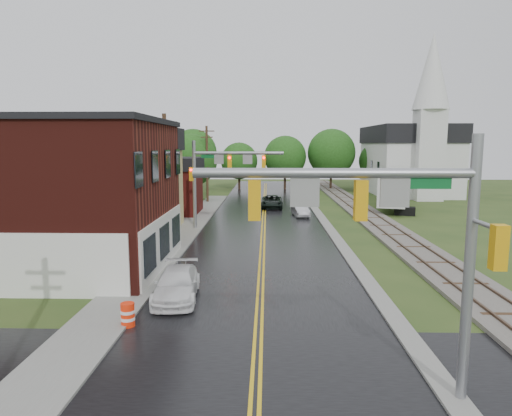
{
  "coord_description": "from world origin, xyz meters",
  "views": [
    {
      "loc": [
        0.31,
        -9.7,
        6.95
      ],
      "look_at": [
        -0.29,
        14.67,
        3.5
      ],
      "focal_mm": 32.0,
      "sensor_mm": 36.0,
      "label": 1
    }
  ],
  "objects_px": {
    "tree_left_c": "(138,166)",
    "semi_trailer": "(393,188)",
    "brick_building": "(36,195)",
    "church": "(411,152)",
    "tree_left_e": "(192,161)",
    "pickup_white": "(177,285)",
    "construction_barrel": "(128,315)",
    "tree_left_b": "(70,157)",
    "utility_pole_c": "(207,163)",
    "suv_dark": "(272,202)",
    "utility_pole_b": "(166,176)",
    "traffic_signal_far": "(220,168)",
    "traffic_signal_near": "(389,221)",
    "sedan_silver": "(300,210)"
  },
  "relations": [
    {
      "from": "utility_pole_c",
      "to": "sedan_silver",
      "type": "xyz_separation_m",
      "value": [
        10.3,
        -10.29,
        -4.13
      ]
    },
    {
      "from": "traffic_signal_near",
      "to": "construction_barrel",
      "type": "height_order",
      "value": "traffic_signal_near"
    },
    {
      "from": "traffic_signal_near",
      "to": "suv_dark",
      "type": "xyz_separation_m",
      "value": [
        -2.67,
        37.41,
        -4.29
      ]
    },
    {
      "from": "tree_left_e",
      "to": "construction_barrel",
      "type": "xyz_separation_m",
      "value": [
        3.85,
        -39.07,
        -4.35
      ]
    },
    {
      "from": "tree_left_c",
      "to": "pickup_white",
      "type": "distance_m",
      "value": 31.79
    },
    {
      "from": "church",
      "to": "semi_trailer",
      "type": "bearing_deg",
      "value": -113.24
    },
    {
      "from": "tree_left_c",
      "to": "semi_trailer",
      "type": "distance_m",
      "value": 27.74
    },
    {
      "from": "tree_left_b",
      "to": "pickup_white",
      "type": "xyz_separation_m",
      "value": [
        14.1,
        -21.9,
        -5.05
      ]
    },
    {
      "from": "utility_pole_b",
      "to": "church",
      "type": "bearing_deg",
      "value": 49.82
    },
    {
      "from": "tree_left_c",
      "to": "semi_trailer",
      "type": "xyz_separation_m",
      "value": [
        27.65,
        -0.6,
        -2.24
      ]
    },
    {
      "from": "tree_left_e",
      "to": "construction_barrel",
      "type": "bearing_deg",
      "value": -84.38
    },
    {
      "from": "church",
      "to": "construction_barrel",
      "type": "distance_m",
      "value": 53.43
    },
    {
      "from": "church",
      "to": "suv_dark",
      "type": "distance_m",
      "value": 24.5
    },
    {
      "from": "tree_left_e",
      "to": "suv_dark",
      "type": "distance_m",
      "value": 12.34
    },
    {
      "from": "traffic_signal_near",
      "to": "utility_pole_c",
      "type": "relative_size",
      "value": 0.82
    },
    {
      "from": "utility_pole_c",
      "to": "pickup_white",
      "type": "relative_size",
      "value": 1.95
    },
    {
      "from": "traffic_signal_near",
      "to": "tree_left_c",
      "type": "xyz_separation_m",
      "value": [
        -17.32,
        37.9,
        -0.46
      ]
    },
    {
      "from": "traffic_signal_far",
      "to": "tree_left_c",
      "type": "xyz_separation_m",
      "value": [
        -10.38,
        12.9,
        -0.46
      ]
    },
    {
      "from": "brick_building",
      "to": "pickup_white",
      "type": "xyz_separation_m",
      "value": [
        8.74,
        -5.0,
        -3.48
      ]
    },
    {
      "from": "tree_left_e",
      "to": "suv_dark",
      "type": "height_order",
      "value": "tree_left_e"
    },
    {
      "from": "utility_pole_b",
      "to": "semi_trailer",
      "type": "relative_size",
      "value": 0.73
    },
    {
      "from": "traffic_signal_far",
      "to": "brick_building",
      "type": "bearing_deg",
      "value": -126.92
    },
    {
      "from": "utility_pole_c",
      "to": "suv_dark",
      "type": "bearing_deg",
      "value": -31.14
    },
    {
      "from": "traffic_signal_near",
      "to": "construction_barrel",
      "type": "bearing_deg",
      "value": 150.35
    },
    {
      "from": "traffic_signal_near",
      "to": "pickup_white",
      "type": "bearing_deg",
      "value": 132.05
    },
    {
      "from": "traffic_signal_near",
      "to": "traffic_signal_far",
      "type": "relative_size",
      "value": 1.0
    },
    {
      "from": "church",
      "to": "utility_pole_c",
      "type": "distance_m",
      "value": 28.54
    },
    {
      "from": "utility_pole_c",
      "to": "sedan_silver",
      "type": "height_order",
      "value": "utility_pole_c"
    },
    {
      "from": "brick_building",
      "to": "church",
      "type": "bearing_deg",
      "value": 50.02
    },
    {
      "from": "pickup_white",
      "to": "tree_left_c",
      "type": "bearing_deg",
      "value": 104.23
    },
    {
      "from": "brick_building",
      "to": "tree_left_e",
      "type": "xyz_separation_m",
      "value": [
        3.64,
        30.9,
        0.66
      ]
    },
    {
      "from": "tree_left_e",
      "to": "pickup_white",
      "type": "xyz_separation_m",
      "value": [
        5.1,
        -35.9,
        -4.14
      ]
    },
    {
      "from": "traffic_signal_near",
      "to": "semi_trailer",
      "type": "height_order",
      "value": "traffic_signal_near"
    },
    {
      "from": "semi_trailer",
      "to": "church",
      "type": "bearing_deg",
      "value": 66.76
    },
    {
      "from": "utility_pole_c",
      "to": "pickup_white",
      "type": "bearing_deg",
      "value": -84.86
    },
    {
      "from": "church",
      "to": "traffic_signal_near",
      "type": "relative_size",
      "value": 2.72
    },
    {
      "from": "construction_barrel",
      "to": "traffic_signal_near",
      "type": "bearing_deg",
      "value": -29.65
    },
    {
      "from": "tree_left_e",
      "to": "semi_trailer",
      "type": "height_order",
      "value": "tree_left_e"
    },
    {
      "from": "utility_pole_b",
      "to": "traffic_signal_far",
      "type": "bearing_deg",
      "value": 56.32
    },
    {
      "from": "church",
      "to": "utility_pole_b",
      "type": "distance_m",
      "value": 41.55
    },
    {
      "from": "traffic_signal_near",
      "to": "semi_trailer",
      "type": "relative_size",
      "value": 0.59
    },
    {
      "from": "traffic_signal_far",
      "to": "semi_trailer",
      "type": "relative_size",
      "value": 0.59
    },
    {
      "from": "tree_left_c",
      "to": "sedan_silver",
      "type": "relative_size",
      "value": 2.14
    },
    {
      "from": "tree_left_e",
      "to": "semi_trailer",
      "type": "relative_size",
      "value": 0.66
    },
    {
      "from": "brick_building",
      "to": "tree_left_e",
      "type": "height_order",
      "value": "brick_building"
    },
    {
      "from": "tree_left_b",
      "to": "suv_dark",
      "type": "relative_size",
      "value": 1.97
    },
    {
      "from": "semi_trailer",
      "to": "construction_barrel",
      "type": "xyz_separation_m",
      "value": [
        -18.8,
        -32.47,
        -1.81
      ]
    },
    {
      "from": "semi_trailer",
      "to": "tree_left_b",
      "type": "bearing_deg",
      "value": -166.84
    },
    {
      "from": "tree_left_b",
      "to": "tree_left_c",
      "type": "bearing_deg",
      "value": 63.44
    },
    {
      "from": "traffic_signal_far",
      "to": "construction_barrel",
      "type": "xyz_separation_m",
      "value": [
        -1.53,
        -20.18,
        -4.51
      ]
    }
  ]
}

